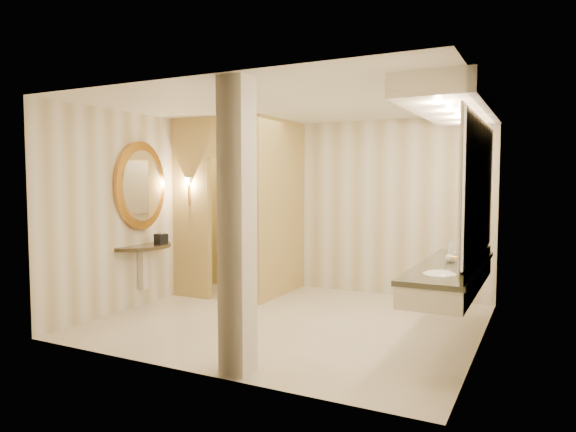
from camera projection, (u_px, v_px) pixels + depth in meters
The scene contains 16 objects.
floor at pixel (291, 320), 6.51m from camera, with size 4.50×4.50×0.00m, color beige.
ceiling at pixel (291, 105), 6.32m from camera, with size 4.50×4.50×0.00m, color white.
wall_back at pixel (347, 207), 8.20m from camera, with size 4.50×0.02×2.70m, color beige.
wall_front at pixel (193, 227), 4.64m from camera, with size 4.50×0.02×2.70m, color beige.
wall_left at pixel (152, 210), 7.43m from camera, with size 0.02×4.00×2.70m, color beige.
wall_right at pixel (482, 221), 5.40m from camera, with size 0.02×4.00×2.70m, color beige.
toilet_closet at pixel (254, 206), 7.78m from camera, with size 1.50×1.55×2.70m.
wall_sconce at pixel (189, 183), 7.64m from camera, with size 0.14×0.14×0.42m.
vanity at pixel (455, 194), 5.46m from camera, with size 0.75×2.56×2.09m.
console_shelf at pixel (141, 211), 7.16m from camera, with size 0.94×0.94×1.92m.
pillar at pixel (237, 227), 4.66m from camera, with size 0.26×0.26×2.70m, color beige.
tissue_box at pixel (161, 239), 7.23m from camera, with size 0.15×0.15×0.15m, color black.
toilet at pixel (241, 268), 8.34m from camera, with size 0.39×0.69×0.71m, color white.
soap_bottle_a at pixel (456, 255), 5.74m from camera, with size 0.06×0.06×0.14m, color beige.
soap_bottle_b at pixel (450, 256), 5.61m from camera, with size 0.10×0.10×0.13m, color silver.
soap_bottle_c at pixel (452, 248), 5.90m from camera, with size 0.09×0.09×0.23m, color #C6B28C.
Camera 1 is at (2.86, -5.73, 1.78)m, focal length 32.00 mm.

